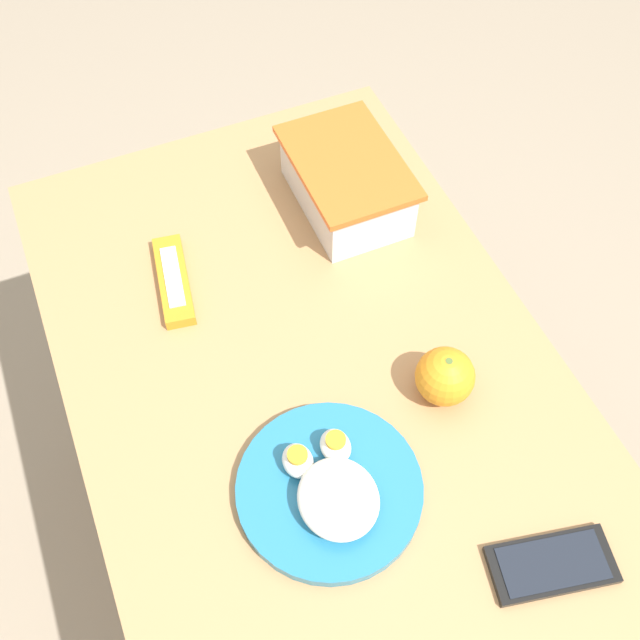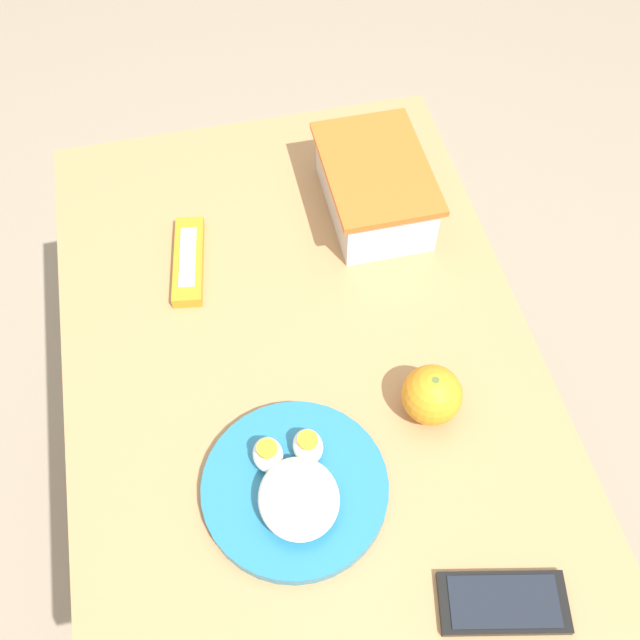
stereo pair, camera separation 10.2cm
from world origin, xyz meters
name	(u,v)px [view 1 (the left image)]	position (x,y,z in m)	size (l,w,h in m)	color
ground_plane	(318,552)	(0.00, 0.00, 0.00)	(10.00, 10.00, 0.00)	gray
table	(317,415)	(0.00, 0.00, 0.66)	(1.04, 0.64, 0.77)	#AD7F51
food_container	(346,185)	(-0.28, 0.17, 0.81)	(0.22, 0.15, 0.09)	white
orange_fruit	(445,376)	(0.08, 0.14, 0.81)	(0.08, 0.08, 0.08)	orange
rice_plate	(331,489)	(0.16, -0.05, 0.79)	(0.23, 0.23, 0.06)	teal
candy_bar	(174,280)	(-0.23, -0.13, 0.78)	(0.16, 0.07, 0.02)	orange
cell_phone	(552,564)	(0.34, 0.15, 0.77)	(0.10, 0.16, 0.01)	black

